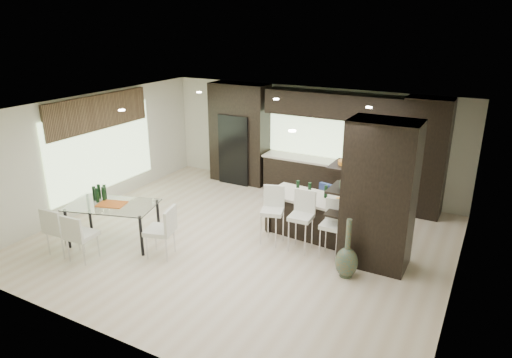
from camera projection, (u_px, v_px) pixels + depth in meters
The scene contains 22 objects.
ground at pixel (242, 240), 9.36m from camera, with size 8.00×8.00×0.00m, color beige.
back_wall at pixel (309, 139), 11.81m from camera, with size 8.00×0.02×2.70m, color beige.
left_wall at pixel (95, 151), 10.72m from camera, with size 0.02×7.00×2.70m, color beige.
right_wall at pixel (463, 219), 7.11m from camera, with size 0.02×7.00×2.70m, color beige.
ceiling at pixel (241, 110), 8.46m from camera, with size 8.00×7.00×0.02m, color white.
window_left at pixel (102, 150), 10.86m from camera, with size 0.04×3.20×1.90m, color #B2D199.
window_back at pixel (331, 135), 11.44m from camera, with size 3.40×0.04×1.20m, color #B2D199.
stone_accent at pixel (99, 112), 10.55m from camera, with size 0.08×3.00×0.80m, color brown.
ceiling_spots at pixel (247, 109), 8.68m from camera, with size 4.00×3.00×0.02m, color white.
back_cabinetry at pixel (323, 144), 11.31m from camera, with size 6.80×0.68×2.70m, color black.
refrigerator at pixel (239, 148), 12.49m from camera, with size 0.90×0.68×1.90m, color black.
partition_column at pixel (379, 195), 8.07m from camera, with size 1.20×0.80×2.70m, color black.
kitchen_island at pixel (315, 217), 9.46m from camera, with size 2.02×0.87×0.84m, color black.
stool_left at pixel (272, 221), 9.10m from camera, with size 0.42×0.42×0.95m, color silver.
stool_mid at pixel (301, 227), 8.82m from camera, with size 0.43×0.43×0.97m, color silver.
stool_right at pixel (331, 236), 8.56m from camera, with size 0.40×0.40×0.91m, color silver.
bench at pixel (334, 211), 10.17m from camera, with size 1.22×0.47×0.47m, color black.
floor_vase at pixel (347, 248), 7.88m from camera, with size 0.40×0.40×1.10m, color #3F4B36, non-canonical shape.
dining_table at pixel (114, 223), 9.16m from camera, with size 1.72×0.97×0.83m, color white.
chair_near at pixel (82, 238), 8.49m from camera, with size 0.47×0.47×0.88m, color silver.
chair_far at pixel (62, 232), 8.72m from camera, with size 0.49×0.49×0.90m, color silver.
chair_end at pixel (160, 234), 8.60m from camera, with size 0.50×0.50×0.92m, color silver.
Camera 1 is at (4.27, -7.25, 4.30)m, focal length 32.00 mm.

